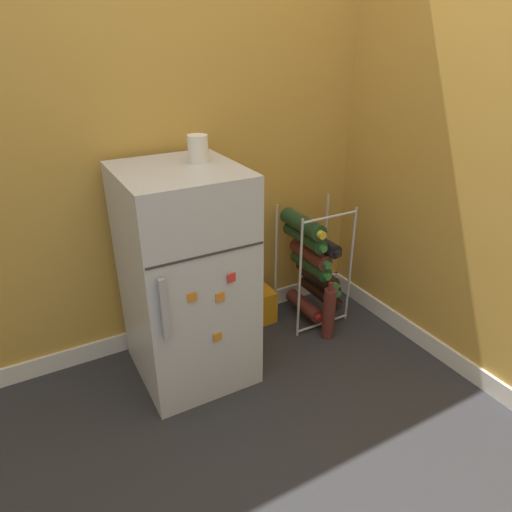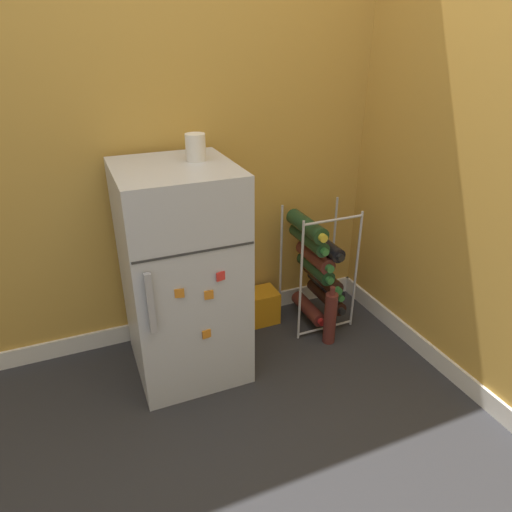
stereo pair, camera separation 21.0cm
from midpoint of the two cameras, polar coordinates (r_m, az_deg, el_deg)
ground_plane at (r=1.98m, az=0.69°, el=-18.47°), size 14.00×14.00×0.00m
wall_back at (r=2.10m, az=-10.03°, el=21.57°), size 6.62×0.07×2.50m
mini_fridge at (r=1.95m, az=-11.80°, el=-2.75°), size 0.46×0.52×0.94m
wine_rack at (r=2.34m, az=4.52°, el=-0.95°), size 0.32×0.33×0.64m
soda_box at (r=2.42m, az=-2.88°, el=-6.48°), size 0.22×0.14×0.18m
fridge_top_cup at (r=1.83m, az=-10.63°, el=13.00°), size 0.08×0.08×0.11m
loose_bottle_floor at (r=2.29m, az=6.52°, el=-7.18°), size 0.06×0.06×0.31m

